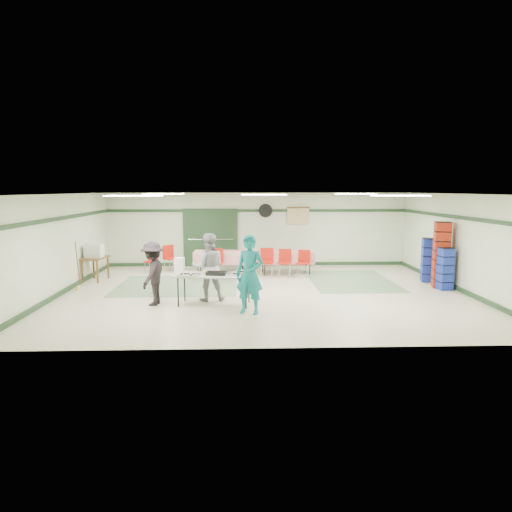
{
  "coord_description": "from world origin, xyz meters",
  "views": [
    {
      "loc": [
        -0.64,
        -12.33,
        2.82
      ],
      "look_at": [
        -0.22,
        -0.3,
        1.06
      ],
      "focal_mm": 32.0,
      "sensor_mm": 36.0,
      "label": 1
    }
  ],
  "objects_px": {
    "chair_a": "(285,260)",
    "chair_loose_a": "(170,256)",
    "crate_stack_blue_b": "(445,269)",
    "crate_stack_blue_a": "(429,260)",
    "office_printer": "(94,251)",
    "volunteer_grey": "(208,267)",
    "chair_d": "(216,260)",
    "broom": "(78,265)",
    "dining_table_b": "(221,257)",
    "serving_table": "(214,276)",
    "chair_b": "(267,259)",
    "chair_loose_b": "(152,259)",
    "dining_table_a": "(286,257)",
    "chair_c": "(304,260)",
    "crate_stack_red": "(441,255)",
    "volunteer_dark": "(153,273)",
    "volunteer_teal": "(250,275)",
    "printer_table": "(95,260)"
  },
  "relations": [
    {
      "from": "crate_stack_blue_a",
      "to": "broom",
      "type": "xyz_separation_m",
      "value": [
        -10.38,
        -0.76,
        0.04
      ]
    },
    {
      "from": "chair_b",
      "to": "office_printer",
      "type": "relative_size",
      "value": 1.85
    },
    {
      "from": "dining_table_b",
      "to": "broom",
      "type": "bearing_deg",
      "value": -146.94
    },
    {
      "from": "serving_table",
      "to": "office_printer",
      "type": "bearing_deg",
      "value": 148.9
    },
    {
      "from": "dining_table_b",
      "to": "chair_a",
      "type": "height_order",
      "value": "chair_a"
    },
    {
      "from": "serving_table",
      "to": "crate_stack_blue_a",
      "type": "xyz_separation_m",
      "value": [
        6.43,
        2.61,
        -0.04
      ]
    },
    {
      "from": "volunteer_dark",
      "to": "dining_table_b",
      "type": "height_order",
      "value": "volunteer_dark"
    },
    {
      "from": "volunteer_dark",
      "to": "dining_table_a",
      "type": "xyz_separation_m",
      "value": [
        3.69,
        4.13,
        -0.21
      ]
    },
    {
      "from": "chair_d",
      "to": "chair_loose_a",
      "type": "bearing_deg",
      "value": 160.1
    },
    {
      "from": "chair_c",
      "to": "chair_d",
      "type": "height_order",
      "value": "chair_d"
    },
    {
      "from": "chair_c",
      "to": "crate_stack_red",
      "type": "relative_size",
      "value": 0.45
    },
    {
      "from": "chair_b",
      "to": "chair_loose_a",
      "type": "xyz_separation_m",
      "value": [
        -3.3,
        1.03,
        -0.01
      ]
    },
    {
      "from": "crate_stack_blue_a",
      "to": "chair_d",
      "type": "bearing_deg",
      "value": 171.27
    },
    {
      "from": "volunteer_teal",
      "to": "chair_loose_a",
      "type": "bearing_deg",
      "value": 137.01
    },
    {
      "from": "volunteer_dark",
      "to": "printer_table",
      "type": "relative_size",
      "value": 1.56
    },
    {
      "from": "volunteer_grey",
      "to": "chair_b",
      "type": "relative_size",
      "value": 1.86
    },
    {
      "from": "volunteer_teal",
      "to": "chair_b",
      "type": "distance_m",
      "value": 4.51
    },
    {
      "from": "volunteer_grey",
      "to": "office_printer",
      "type": "bearing_deg",
      "value": -41.88
    },
    {
      "from": "office_printer",
      "to": "broom",
      "type": "height_order",
      "value": "broom"
    },
    {
      "from": "chair_loose_b",
      "to": "dining_table_a",
      "type": "bearing_deg",
      "value": 16.43
    },
    {
      "from": "serving_table",
      "to": "chair_loose_a",
      "type": "distance_m",
      "value": 4.98
    },
    {
      "from": "chair_a",
      "to": "volunteer_grey",
      "type": "bearing_deg",
      "value": -115.29
    },
    {
      "from": "volunteer_grey",
      "to": "crate_stack_red",
      "type": "xyz_separation_m",
      "value": [
        6.6,
        1.33,
        0.09
      ]
    },
    {
      "from": "chair_loose_b",
      "to": "crate_stack_red",
      "type": "distance_m",
      "value": 9.21
    },
    {
      "from": "dining_table_b",
      "to": "crate_stack_blue_a",
      "type": "relative_size",
      "value": 1.33
    },
    {
      "from": "volunteer_teal",
      "to": "volunteer_dark",
      "type": "bearing_deg",
      "value": -179.17
    },
    {
      "from": "dining_table_b",
      "to": "dining_table_a",
      "type": "bearing_deg",
      "value": 2.44
    },
    {
      "from": "chair_b",
      "to": "chair_loose_b",
      "type": "xyz_separation_m",
      "value": [
        -3.88,
        0.83,
        -0.1
      ]
    },
    {
      "from": "crate_stack_blue_a",
      "to": "office_printer",
      "type": "distance_m",
      "value": 10.32
    },
    {
      "from": "crate_stack_blue_b",
      "to": "crate_stack_blue_a",
      "type": "bearing_deg",
      "value": 90.0
    },
    {
      "from": "chair_a",
      "to": "chair_b",
      "type": "height_order",
      "value": "chair_b"
    },
    {
      "from": "chair_b",
      "to": "chair_c",
      "type": "distance_m",
      "value": 1.2
    },
    {
      "from": "broom",
      "to": "volunteer_grey",
      "type": "bearing_deg",
      "value": -28.29
    },
    {
      "from": "dining_table_a",
      "to": "chair_loose_a",
      "type": "xyz_separation_m",
      "value": [
        -3.98,
        0.47,
        -0.01
      ]
    },
    {
      "from": "chair_loose_a",
      "to": "crate_stack_blue_a",
      "type": "xyz_separation_m",
      "value": [
        8.22,
        -2.04,
        0.11
      ]
    },
    {
      "from": "volunteer_grey",
      "to": "chair_d",
      "type": "height_order",
      "value": "volunteer_grey"
    },
    {
      "from": "volunteer_teal",
      "to": "chair_loose_b",
      "type": "distance_m",
      "value": 6.2
    },
    {
      "from": "volunteer_dark",
      "to": "volunteer_grey",
      "type": "bearing_deg",
      "value": 116.42
    },
    {
      "from": "chair_d",
      "to": "broom",
      "type": "distance_m",
      "value": 4.21
    },
    {
      "from": "serving_table",
      "to": "crate_stack_blue_a",
      "type": "relative_size",
      "value": 1.48
    },
    {
      "from": "crate_stack_blue_b",
      "to": "volunteer_teal",
      "type": "bearing_deg",
      "value": -157.53
    },
    {
      "from": "chair_b",
      "to": "crate_stack_blue_b",
      "type": "distance_m",
      "value": 5.37
    },
    {
      "from": "chair_loose_a",
      "to": "dining_table_b",
      "type": "bearing_deg",
      "value": -55.27
    },
    {
      "from": "chair_loose_a",
      "to": "chair_loose_b",
      "type": "distance_m",
      "value": 0.62
    },
    {
      "from": "serving_table",
      "to": "office_printer",
      "type": "height_order",
      "value": "office_printer"
    },
    {
      "from": "chair_loose_b",
      "to": "printer_table",
      "type": "distance_m",
      "value": 2.0
    },
    {
      "from": "serving_table",
      "to": "dining_table_a",
      "type": "xyz_separation_m",
      "value": [
        2.19,
        4.18,
        -0.15
      ]
    },
    {
      "from": "chair_loose_a",
      "to": "crate_stack_red",
      "type": "bearing_deg",
      "value": -59.75
    },
    {
      "from": "printer_table",
      "to": "office_printer",
      "type": "distance_m",
      "value": 0.3
    },
    {
      "from": "chair_a",
      "to": "chair_loose_a",
      "type": "distance_m",
      "value": 4.02
    }
  ]
}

